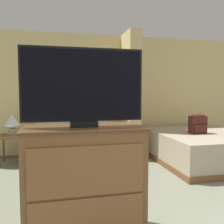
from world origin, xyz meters
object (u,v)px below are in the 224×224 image
tv (83,87)px  tv_dresser (84,184)px  bed (203,147)px  coffee_table (71,155)px  table_lamp (12,122)px  backpack (198,123)px  couch (73,144)px

tv → tv_dresser: bearing=-90.0°
tv → bed: size_ratio=0.51×
coffee_table → table_lamp: (-1.04, 0.95, 0.46)m
tv_dresser → bed: (2.58, 2.09, -0.23)m
bed → backpack: bearing=-156.3°
tv → backpack: tv is taller
coffee_table → tv: 2.08m
table_lamp → backpack: (3.44, -0.73, -0.04)m
backpack → table_lamp: bearing=168.0°
couch → backpack: bearing=-18.0°
coffee_table → bed: size_ratio=0.32×
coffee_table → backpack: (2.41, 0.21, 0.42)m
bed → tv: bearing=-141.0°
table_lamp → tv: size_ratio=0.37×
couch → tv_dresser: 2.77m
tv_dresser → bed: size_ratio=0.51×
backpack → bed: bearing=23.7°
tv → bed: (2.58, 2.08, -1.11)m
tv_dresser → bed: 3.32m
table_lamp → tv_dresser: size_ratio=0.37×
table_lamp → couch: bearing=0.9°
tv → couch: bearing=87.9°
couch → backpack: 2.46m
tv_dresser → tv: tv is taller
bed → table_lamp: bearing=169.7°
couch → table_lamp: table_lamp is taller
coffee_table → tv_dresser: size_ratio=0.63×
tv → backpack: size_ratio=2.92×
couch → tv: (-0.10, -2.76, 1.08)m
couch → coffee_table: size_ratio=2.88×
backpack → tv: bearing=-140.1°
tv → bed: bearing=39.0°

